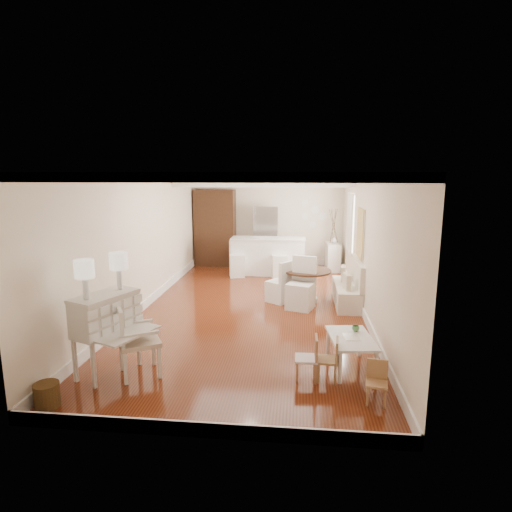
% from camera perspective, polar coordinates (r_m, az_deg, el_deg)
% --- Properties ---
extents(room, '(9.00, 9.04, 2.82)m').
position_cam_1_polar(room, '(8.95, -0.03, 5.83)').
color(room, maroon).
rests_on(room, ground).
extents(secretary_bureau, '(1.20, 1.21, 1.16)m').
position_cam_1_polar(secretary_bureau, '(6.42, -19.26, -9.77)').
color(secretary_bureau, silver).
rests_on(secretary_bureau, ground).
extents(gustavian_armchair, '(0.79, 0.79, 1.02)m').
position_cam_1_polar(gustavian_armchair, '(6.27, -15.33, -10.76)').
color(gustavian_armchair, silver).
rests_on(gustavian_armchair, ground).
extents(wicker_basket, '(0.39, 0.39, 0.30)m').
position_cam_1_polar(wicker_basket, '(6.00, -26.10, -16.33)').
color(wicker_basket, '#54391A').
rests_on(wicker_basket, ground).
extents(kids_table, '(0.69, 1.03, 0.48)m').
position_cam_1_polar(kids_table, '(6.46, 12.48, -12.51)').
color(kids_table, silver).
rests_on(kids_table, ground).
extents(kids_chair_a, '(0.32, 0.32, 0.61)m').
position_cam_1_polar(kids_chair_a, '(6.05, 9.47, -13.42)').
color(kids_chair_a, '#A17849').
rests_on(kids_chair_a, ground).
extents(kids_chair_b, '(0.31, 0.31, 0.63)m').
position_cam_1_polar(kids_chair_b, '(6.03, 6.71, -13.32)').
color(kids_chair_b, '#A4714A').
rests_on(kids_chair_b, ground).
extents(kids_chair_c, '(0.30, 0.30, 0.53)m').
position_cam_1_polar(kids_chair_c, '(5.66, 15.79, -15.95)').
color(kids_chair_c, '#AD7D4E').
rests_on(kids_chair_c, ground).
extents(banquette, '(0.52, 1.60, 0.98)m').
position_cam_1_polar(banquette, '(9.39, 12.04, -3.42)').
color(banquette, silver).
rests_on(banquette, ground).
extents(dining_table, '(1.22, 1.22, 0.72)m').
position_cam_1_polar(dining_table, '(9.46, 6.80, -3.97)').
color(dining_table, '#412414').
rests_on(dining_table, ground).
extents(slip_chair_near, '(0.66, 0.67, 1.08)m').
position_cam_1_polar(slip_chair_near, '(8.93, 5.99, -3.65)').
color(slip_chair_near, white).
rests_on(slip_chair_near, ground).
extents(slip_chair_far, '(0.63, 0.62, 0.92)m').
position_cam_1_polar(slip_chair_far, '(9.37, 3.09, -3.39)').
color(slip_chair_far, white).
rests_on(slip_chair_far, ground).
extents(breakfast_counter, '(2.05, 0.65, 1.03)m').
position_cam_1_polar(breakfast_counter, '(11.89, 1.64, -0.01)').
color(breakfast_counter, white).
rests_on(breakfast_counter, ground).
extents(bar_stool_left, '(0.47, 0.47, 0.97)m').
position_cam_1_polar(bar_stool_left, '(11.62, -2.56, -0.42)').
color(bar_stool_left, white).
rests_on(bar_stool_left, ground).
extents(bar_stool_right, '(0.47, 0.47, 0.98)m').
position_cam_1_polar(bar_stool_right, '(11.58, 3.06, -0.45)').
color(bar_stool_right, white).
rests_on(bar_stool_right, ground).
extents(pantry_cabinet, '(1.20, 0.60, 2.30)m').
position_cam_1_polar(pantry_cabinet, '(13.08, -5.46, 3.77)').
color(pantry_cabinet, '#381E11').
rests_on(pantry_cabinet, ground).
extents(fridge, '(0.75, 0.65, 1.80)m').
position_cam_1_polar(fridge, '(12.85, 2.89, 2.55)').
color(fridge, silver).
rests_on(fridge, ground).
extents(sideboard, '(0.42, 0.85, 0.79)m').
position_cam_1_polar(sideboard, '(12.64, 10.17, -0.07)').
color(sideboard, beige).
rests_on(sideboard, ground).
extents(pencil_cup, '(0.13, 0.13, 0.08)m').
position_cam_1_polar(pencil_cup, '(6.59, 13.14, -9.40)').
color(pencil_cup, '#579557').
rests_on(pencil_cup, kids_table).
extents(branch_vase, '(0.18, 0.18, 0.19)m').
position_cam_1_polar(branch_vase, '(12.57, 10.38, 2.12)').
color(branch_vase, white).
rests_on(branch_vase, sideboard).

